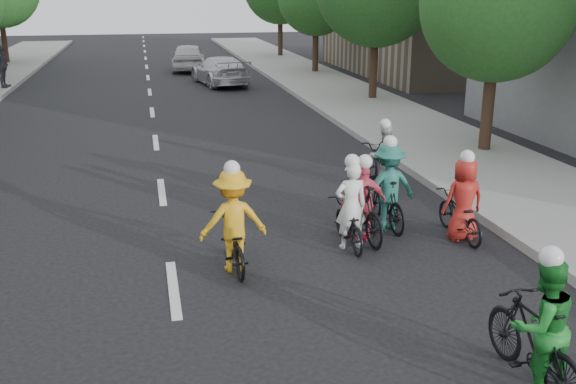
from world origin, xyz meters
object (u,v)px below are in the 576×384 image
object	(u,v)px
cyclist_1	(349,217)
cyclist_6	(382,163)
spectator_1	(2,66)
cyclist_5	(233,229)
cyclist_2	(387,193)
follow_car_trail	(188,57)
follow_car_lead	(220,71)
cyclist_0	(362,207)
cyclist_3	(538,334)
cyclist_4	(461,208)

from	to	relation	value
cyclist_1	cyclist_6	world-z (taller)	cyclist_1
cyclist_6	spectator_1	distance (m)	20.79
cyclist_5	cyclist_2	bearing A→B (deg)	-160.95
follow_car_trail	follow_car_lead	bearing A→B (deg)	105.37
cyclist_1	follow_car_trail	xyz separation A→B (m)	(-0.82, 26.53, 0.21)
cyclist_0	cyclist_6	size ratio (longest dim) A/B	1.01
cyclist_2	cyclist_3	size ratio (longest dim) A/B	1.01
cyclist_4	follow_car_trail	bearing A→B (deg)	-84.37
cyclist_1	follow_car_trail	world-z (taller)	cyclist_1
cyclist_6	cyclist_4	bearing A→B (deg)	91.90
cyclist_2	follow_car_trail	distance (m)	25.89
cyclist_3	follow_car_trail	xyz separation A→B (m)	(-1.57, 31.01, 0.09)
cyclist_1	cyclist_3	distance (m)	4.54
cyclist_0	follow_car_lead	size ratio (longest dim) A/B	0.40
cyclist_5	follow_car_trail	world-z (taller)	cyclist_5
cyclist_2	spectator_1	xyz separation A→B (m)	(-10.38, 20.02, 0.39)
cyclist_5	cyclist_6	xyz separation A→B (m)	(3.95, 3.75, -0.11)
cyclist_0	spectator_1	bearing A→B (deg)	-69.75
cyclist_3	follow_car_trail	bearing A→B (deg)	-90.19
cyclist_4	follow_car_lead	bearing A→B (deg)	-85.41
cyclist_3	cyclist_2	bearing A→B (deg)	-95.40
cyclist_0	cyclist_4	bearing A→B (deg)	163.79
cyclist_1	cyclist_3	bearing A→B (deg)	100.16
cyclist_1	follow_car_lead	world-z (taller)	cyclist_1
cyclist_3	cyclist_5	world-z (taller)	cyclist_5
cyclist_4	cyclist_0	bearing A→B (deg)	-11.62
cyclist_6	cyclist_5	bearing A→B (deg)	41.24
cyclist_6	cyclist_0	bearing A→B (deg)	60.80
spectator_1	cyclist_1	bearing A→B (deg)	-143.64
cyclist_4	cyclist_5	xyz separation A→B (m)	(-4.19, -0.42, 0.10)
cyclist_3	spectator_1	world-z (taller)	spectator_1
cyclist_3	cyclist_0	bearing A→B (deg)	-87.86
cyclist_1	spectator_1	world-z (taller)	spectator_1
cyclist_0	cyclist_2	bearing A→B (deg)	-150.15
cyclist_0	cyclist_1	xyz separation A→B (m)	(-0.32, -0.25, -0.07)
cyclist_4	cyclist_5	distance (m)	4.21
cyclist_3	cyclist_6	distance (m)	7.80
cyclist_5	spectator_1	size ratio (longest dim) A/B	0.97
cyclist_4	spectator_1	size ratio (longest dim) A/B	0.89
cyclist_6	cyclist_2	bearing A→B (deg)	68.69
cyclist_3	spectator_1	size ratio (longest dim) A/B	0.96
cyclist_0	spectator_1	xyz separation A→B (m)	(-9.74, 20.47, 0.48)
cyclist_3	follow_car_lead	world-z (taller)	cyclist_3
cyclist_0	cyclist_3	xyz separation A→B (m)	(0.43, -4.73, 0.05)
spectator_1	follow_car_lead	bearing A→B (deg)	-79.11
cyclist_0	follow_car_lead	bearing A→B (deg)	-94.88
follow_car_lead	cyclist_5	bearing A→B (deg)	74.01
follow_car_trail	cyclist_5	bearing A→B (deg)	92.86
spectator_1	cyclist_3	bearing A→B (deg)	-146.10
cyclist_6	spectator_1	world-z (taller)	spectator_1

